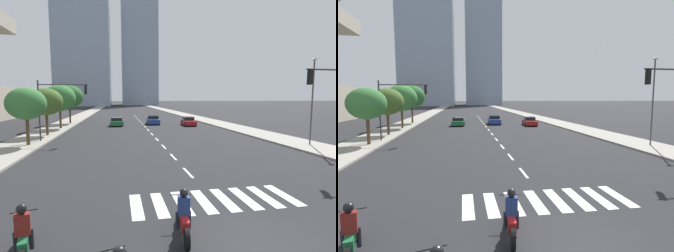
{
  "view_description": "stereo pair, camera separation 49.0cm",
  "coord_description": "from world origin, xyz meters",
  "views": [
    {
      "loc": [
        -3.75,
        -6.19,
        4.14
      ],
      "look_at": [
        0.0,
        13.43,
        2.0
      ],
      "focal_mm": 27.61,
      "sensor_mm": 36.0,
      "label": 1
    },
    {
      "loc": [
        -3.26,
        -6.28,
        4.14
      ],
      "look_at": [
        0.0,
        13.43,
        2.0
      ],
      "focal_mm": 27.61,
      "sensor_mm": 36.0,
      "label": 2
    }
  ],
  "objects": [
    {
      "name": "sidewalk_west",
      "position": [
        -12.28,
        30.0,
        0.07
      ],
      "size": [
        4.0,
        260.0,
        0.15
      ],
      "primitive_type": "cube",
      "color": "gray",
      "rests_on": "ground"
    },
    {
      "name": "crosswalk_near",
      "position": [
        0.0,
        3.43,
        0.0
      ],
      "size": [
        6.75,
        2.43,
        0.01
      ],
      "color": "silver",
      "rests_on": "ground"
    },
    {
      "name": "motorcycle_lead",
      "position": [
        -1.89,
        1.07,
        0.58
      ],
      "size": [
        0.7,
        2.2,
        1.49
      ],
      "rotation": [
        0.0,
        0.0,
        1.45
      ],
      "color": "black",
      "rests_on": "ground"
    },
    {
      "name": "ground_plane",
      "position": [
        0.0,
        0.0,
        0.0
      ],
      "size": [
        800.0,
        800.0,
        0.0
      ],
      "primitive_type": "plane",
      "color": "#232326"
    },
    {
      "name": "street_lamp_east",
      "position": [
        12.58,
        13.31,
        4.43
      ],
      "size": [
        0.5,
        0.24,
        7.38
      ],
      "color": "#3F3F42",
      "rests_on": "sidewalk_east"
    },
    {
      "name": "sidewalk_east",
      "position": [
        12.28,
        30.0,
        0.07
      ],
      "size": [
        4.0,
        260.0,
        0.15
      ],
      "primitive_type": "cube",
      "color": "gray",
      "rests_on": "ground"
    },
    {
      "name": "sedan_green_2",
      "position": [
        -4.03,
        34.04,
        0.58
      ],
      "size": [
        2.05,
        4.68,
        1.24
      ],
      "rotation": [
        0.0,
        0.0,
        1.53
      ],
      "color": "#1E6038",
      "rests_on": "ground"
    },
    {
      "name": "street_tree_fourth",
      "position": [
        -11.48,
        37.55,
        4.43
      ],
      "size": [
        4.24,
        4.24,
        6.09
      ],
      "color": "#4C3823",
      "rests_on": "sidewalk_west"
    },
    {
      "name": "street_tree_second",
      "position": [
        -11.48,
        23.82,
        3.77
      ],
      "size": [
        3.47,
        3.47,
        5.11
      ],
      "color": "#4C3823",
      "rests_on": "sidewalk_west"
    },
    {
      "name": "traffic_signal_far",
      "position": [
        -9.37,
        19.8,
        4.06
      ],
      "size": [
        4.81,
        0.28,
        5.68
      ],
      "color": "#333335",
      "rests_on": "sidewalk_west"
    },
    {
      "name": "street_tree_nearest",
      "position": [
        -11.48,
        17.69,
        3.68
      ],
      "size": [
        3.25,
        3.25,
        4.92
      ],
      "color": "#4C3823",
      "rests_on": "sidewalk_west"
    },
    {
      "name": "sedan_red_1",
      "position": [
        6.84,
        32.37,
        0.6
      ],
      "size": [
        2.1,
        4.63,
        1.3
      ],
      "rotation": [
        0.0,
        0.0,
        -1.65
      ],
      "color": "maroon",
      "rests_on": "ground"
    },
    {
      "name": "office_tower_center_skyline",
      "position": [
        9.22,
        159.04,
        36.38
      ],
      "size": [
        21.21,
        24.92,
        80.16
      ],
      "color": "#8C9EB2",
      "rests_on": "ground"
    },
    {
      "name": "sedan_blue_0",
      "position": [
        1.67,
        35.16,
        0.62
      ],
      "size": [
        2.1,
        4.35,
        1.35
      ],
      "rotation": [
        0.0,
        0.0,
        -1.62
      ],
      "color": "navy",
      "rests_on": "ground"
    },
    {
      "name": "street_tree_third",
      "position": [
        -11.48,
        30.48,
        4.17
      ],
      "size": [
        4.13,
        4.13,
        5.79
      ],
      "color": "#4C3823",
      "rests_on": "sidewalk_west"
    },
    {
      "name": "office_tower_left_skyline",
      "position": [
        -22.16,
        147.24,
        42.23
      ],
      "size": [
        28.33,
        29.15,
        93.47
      ],
      "color": "#8C9EB2",
      "rests_on": "ground"
    },
    {
      "name": "lane_divider_center",
      "position": [
        0.0,
        31.43,
        0.0
      ],
      "size": [
        0.14,
        50.0,
        0.01
      ],
      "color": "silver",
      "rests_on": "ground"
    },
    {
      "name": "motorcycle_trailing",
      "position": [
        -6.24,
        0.74,
        0.58
      ],
      "size": [
        0.88,
        2.07,
        1.49
      ],
      "rotation": [
        0.0,
        0.0,
        1.84
      ],
      "color": "black",
      "rests_on": "ground"
    }
  ]
}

